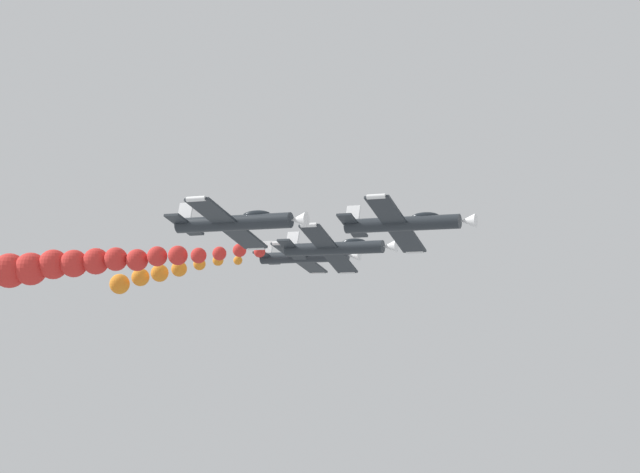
% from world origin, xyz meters
% --- Properties ---
extents(airplane_lead, '(9.06, 10.35, 3.75)m').
position_xyz_m(airplane_lead, '(3.81, 8.56, 94.34)').
color(airplane_lead, '#23282D').
extents(airplane_left_inner, '(9.02, 10.35, 3.86)m').
position_xyz_m(airplane_left_inner, '(-4.64, -0.57, 93.48)').
color(airplane_left_inner, '#23282D').
extents(smoke_trail_left_inner, '(6.81, 28.77, 3.88)m').
position_xyz_m(smoke_trail_left_inner, '(-1.59, -27.97, 92.50)').
color(smoke_trail_left_inner, red).
extents(airplane_right_inner, '(9.28, 10.35, 3.32)m').
position_xyz_m(airplane_right_inner, '(12.91, -0.85, 93.91)').
color(airplane_right_inner, '#23282D').
extents(airplane_left_outer, '(9.38, 10.35, 3.13)m').
position_xyz_m(airplane_left_outer, '(-12.76, -7.10, 93.50)').
color(airplane_left_outer, '#23282D').
extents(smoke_trail_left_outer, '(3.01, 14.30, 3.76)m').
position_xyz_m(smoke_trail_left_outer, '(-11.81, -23.67, 92.07)').
color(smoke_trail_left_outer, orange).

